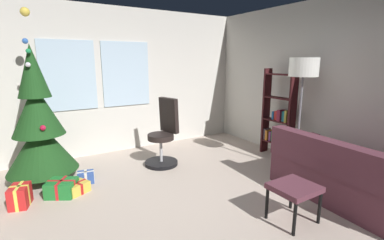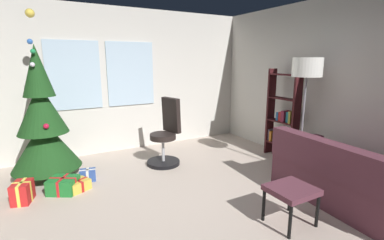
{
  "view_description": "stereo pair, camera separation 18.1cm",
  "coord_description": "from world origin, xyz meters",
  "px_view_note": "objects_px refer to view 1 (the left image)",
  "views": [
    {
      "loc": [
        -1.62,
        -2.45,
        1.76
      ],
      "look_at": [
        0.38,
        0.76,
        0.93
      ],
      "focal_mm": 25.81,
      "sensor_mm": 36.0,
      "label": 1
    },
    {
      "loc": [
        -1.46,
        -2.55,
        1.76
      ],
      "look_at": [
        0.38,
        0.76,
        0.93
      ],
      "focal_mm": 25.81,
      "sensor_mm": 36.0,
      "label": 2
    }
  ],
  "objects_px": {
    "office_chair": "(164,139)",
    "floor_lamp": "(303,73)",
    "gift_box_gold": "(77,188)",
    "bookshelf": "(278,118)",
    "gift_box_blue": "(86,177)",
    "holiday_tree": "(39,127)",
    "footstool": "(294,190)",
    "gift_box_green": "(62,188)",
    "couch": "(366,180)",
    "gift_box_red": "(20,196)"
  },
  "relations": [
    {
      "from": "office_chair",
      "to": "floor_lamp",
      "type": "xyz_separation_m",
      "value": [
        1.68,
        -1.4,
        1.12
      ]
    },
    {
      "from": "gift_box_gold",
      "to": "bookshelf",
      "type": "bearing_deg",
      "value": -6.44
    },
    {
      "from": "gift_box_blue",
      "to": "bookshelf",
      "type": "bearing_deg",
      "value": -11.48
    },
    {
      "from": "holiday_tree",
      "to": "bookshelf",
      "type": "relative_size",
      "value": 1.52
    },
    {
      "from": "footstool",
      "to": "gift_box_green",
      "type": "distance_m",
      "value": 2.92
    },
    {
      "from": "floor_lamp",
      "to": "gift_box_green",
      "type": "bearing_deg",
      "value": 162.03
    },
    {
      "from": "couch",
      "to": "gift_box_blue",
      "type": "bearing_deg",
      "value": 139.53
    },
    {
      "from": "holiday_tree",
      "to": "gift_box_blue",
      "type": "relative_size",
      "value": 9.58
    },
    {
      "from": "gift_box_red",
      "to": "gift_box_gold",
      "type": "relative_size",
      "value": 0.94
    },
    {
      "from": "footstool",
      "to": "holiday_tree",
      "type": "xyz_separation_m",
      "value": [
        -2.26,
        2.66,
        0.45
      ]
    },
    {
      "from": "footstool",
      "to": "gift_box_red",
      "type": "relative_size",
      "value": 1.42
    },
    {
      "from": "footstool",
      "to": "gift_box_green",
      "type": "relative_size",
      "value": 1.04
    },
    {
      "from": "gift_box_red",
      "to": "gift_box_blue",
      "type": "relative_size",
      "value": 1.31
    },
    {
      "from": "footstool",
      "to": "floor_lamp",
      "type": "distance_m",
      "value": 1.95
    },
    {
      "from": "floor_lamp",
      "to": "gift_box_gold",
      "type": "bearing_deg",
      "value": 161.62
    },
    {
      "from": "gift_box_blue",
      "to": "office_chair",
      "type": "bearing_deg",
      "value": 3.0
    },
    {
      "from": "gift_box_gold",
      "to": "bookshelf",
      "type": "relative_size",
      "value": 0.22
    },
    {
      "from": "gift_box_red",
      "to": "gift_box_green",
      "type": "height_order",
      "value": "gift_box_red"
    },
    {
      "from": "gift_box_blue",
      "to": "gift_box_gold",
      "type": "bearing_deg",
      "value": -122.1
    },
    {
      "from": "footstool",
      "to": "bookshelf",
      "type": "xyz_separation_m",
      "value": [
        1.53,
        1.58,
        0.35
      ]
    },
    {
      "from": "couch",
      "to": "gift_box_blue",
      "type": "height_order",
      "value": "couch"
    },
    {
      "from": "couch",
      "to": "floor_lamp",
      "type": "relative_size",
      "value": 1.09
    },
    {
      "from": "bookshelf",
      "to": "gift_box_green",
      "type": "bearing_deg",
      "value": 173.36
    },
    {
      "from": "couch",
      "to": "footstool",
      "type": "bearing_deg",
      "value": 169.93
    },
    {
      "from": "gift_box_red",
      "to": "floor_lamp",
      "type": "xyz_separation_m",
      "value": [
        3.81,
        -1.05,
        1.44
      ]
    },
    {
      "from": "gift_box_gold",
      "to": "office_chair",
      "type": "distance_m",
      "value": 1.57
    },
    {
      "from": "bookshelf",
      "to": "holiday_tree",
      "type": "bearing_deg",
      "value": 164.13
    },
    {
      "from": "office_chair",
      "to": "bookshelf",
      "type": "distance_m",
      "value": 2.13
    },
    {
      "from": "holiday_tree",
      "to": "gift_box_green",
      "type": "height_order",
      "value": "holiday_tree"
    },
    {
      "from": "footstool",
      "to": "holiday_tree",
      "type": "distance_m",
      "value": 3.52
    },
    {
      "from": "gift_box_gold",
      "to": "gift_box_blue",
      "type": "relative_size",
      "value": 1.4
    },
    {
      "from": "couch",
      "to": "floor_lamp",
      "type": "distance_m",
      "value": 1.7
    },
    {
      "from": "gift_box_red",
      "to": "gift_box_blue",
      "type": "height_order",
      "value": "gift_box_red"
    },
    {
      "from": "gift_box_red",
      "to": "floor_lamp",
      "type": "relative_size",
      "value": 0.19
    },
    {
      "from": "footstool",
      "to": "holiday_tree",
      "type": "height_order",
      "value": "holiday_tree"
    },
    {
      "from": "holiday_tree",
      "to": "gift_box_gold",
      "type": "distance_m",
      "value": 1.07
    },
    {
      "from": "floor_lamp",
      "to": "office_chair",
      "type": "bearing_deg",
      "value": 140.34
    },
    {
      "from": "gift_box_gold",
      "to": "gift_box_blue",
      "type": "bearing_deg",
      "value": 57.9
    },
    {
      "from": "gift_box_green",
      "to": "bookshelf",
      "type": "relative_size",
      "value": 0.28
    },
    {
      "from": "holiday_tree",
      "to": "gift_box_gold",
      "type": "height_order",
      "value": "holiday_tree"
    },
    {
      "from": "gift_box_gold",
      "to": "gift_box_blue",
      "type": "height_order",
      "value": "gift_box_blue"
    },
    {
      "from": "footstool",
      "to": "bookshelf",
      "type": "bearing_deg",
      "value": 45.93
    },
    {
      "from": "gift_box_blue",
      "to": "office_chair",
      "type": "distance_m",
      "value": 1.36
    },
    {
      "from": "holiday_tree",
      "to": "gift_box_green",
      "type": "bearing_deg",
      "value": -76.71
    },
    {
      "from": "gift_box_green",
      "to": "couch",
      "type": "bearing_deg",
      "value": -34.4
    },
    {
      "from": "gift_box_red",
      "to": "floor_lamp",
      "type": "height_order",
      "value": "floor_lamp"
    },
    {
      "from": "bookshelf",
      "to": "gift_box_blue",
      "type": "bearing_deg",
      "value": 168.52
    },
    {
      "from": "footstool",
      "to": "gift_box_blue",
      "type": "xyz_separation_m",
      "value": [
        -1.75,
        2.25,
        -0.29
      ]
    },
    {
      "from": "couch",
      "to": "gift_box_gold",
      "type": "height_order",
      "value": "couch"
    },
    {
      "from": "footstool",
      "to": "gift_box_blue",
      "type": "distance_m",
      "value": 2.86
    }
  ]
}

